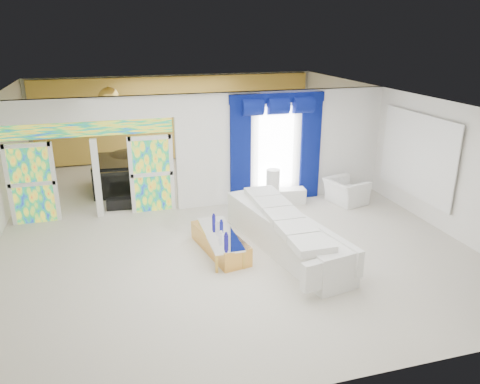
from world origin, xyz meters
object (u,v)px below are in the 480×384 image
object	(u,v)px
coffee_table	(220,243)
armchair	(346,191)
grand_piano	(120,174)
white_sofa	(284,234)
console_table	(283,196)

from	to	relation	value
coffee_table	armchair	xyz separation A→B (m)	(4.00, 1.92, 0.13)
armchair	grand_piano	size ratio (longest dim) A/B	0.56
white_sofa	armchair	distance (m)	3.46
white_sofa	console_table	distance (m)	2.82
coffee_table	grand_piano	distance (m)	5.13
armchair	white_sofa	bearing A→B (deg)	116.11
coffee_table	armchair	distance (m)	4.44
console_table	grand_piano	bearing A→B (deg)	150.13
armchair	coffee_table	bearing A→B (deg)	101.78
coffee_table	console_table	size ratio (longest dim) A/B	1.51
grand_piano	armchair	bearing A→B (deg)	-21.56
white_sofa	armchair	size ratio (longest dim) A/B	3.87
white_sofa	armchair	world-z (taller)	white_sofa
console_table	armchair	distance (m)	1.73
coffee_table	white_sofa	bearing A→B (deg)	-12.53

